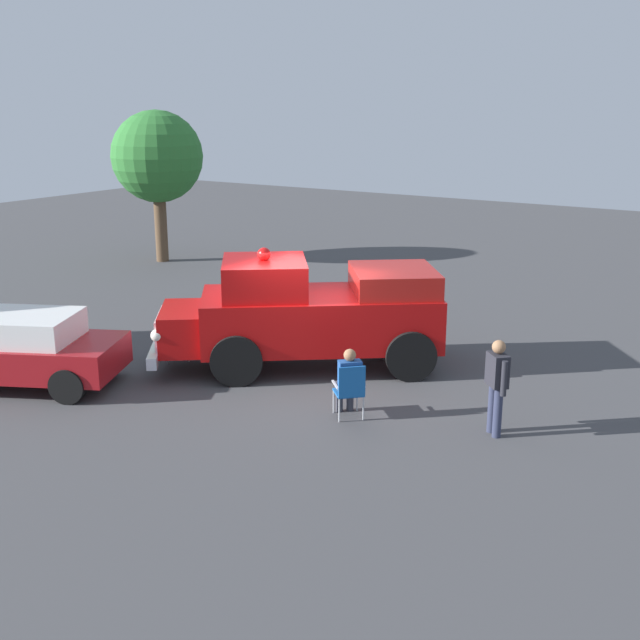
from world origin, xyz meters
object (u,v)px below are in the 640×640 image
(spectator_standing, at_px, (497,381))
(vintage_fire_truck, at_px, (309,312))
(classic_hot_rod, at_px, (12,349))
(oak_tree_left, at_px, (157,158))
(lawn_chair_by_car, at_px, (182,333))
(lawn_chair_near_truck, at_px, (350,388))
(spectator_seated, at_px, (348,379))

(spectator_standing, bearing_deg, vintage_fire_truck, -105.20)
(classic_hot_rod, relative_size, oak_tree_left, 0.91)
(lawn_chair_by_car, xyz_separation_m, spectator_standing, (0.17, 7.21, 0.37))
(vintage_fire_truck, bearing_deg, lawn_chair_by_car, -67.35)
(lawn_chair_near_truck, height_order, lawn_chair_by_car, same)
(lawn_chair_by_car, height_order, oak_tree_left, oak_tree_left)
(lawn_chair_near_truck, bearing_deg, spectator_seated, -134.96)
(lawn_chair_near_truck, distance_m, spectator_seated, 0.17)
(vintage_fire_truck, relative_size, oak_tree_left, 1.16)
(lawn_chair_near_truck, distance_m, spectator_standing, 2.54)
(lawn_chair_by_car, height_order, spectator_standing, spectator_standing)
(classic_hot_rod, height_order, spectator_standing, spectator_standing)
(classic_hot_rod, bearing_deg, vintage_fire_truck, 133.53)
(vintage_fire_truck, distance_m, classic_hot_rod, 5.99)
(oak_tree_left, bearing_deg, classic_hot_rod, 30.40)
(vintage_fire_truck, height_order, lawn_chair_near_truck, vintage_fire_truck)
(lawn_chair_by_car, bearing_deg, vintage_fire_truck, 112.65)
(spectator_seated, bearing_deg, vintage_fire_truck, -132.08)
(classic_hot_rod, relative_size, lawn_chair_near_truck, 4.64)
(lawn_chair_near_truck, distance_m, oak_tree_left, 15.89)
(spectator_seated, bearing_deg, classic_hot_rod, -71.09)
(lawn_chair_by_car, distance_m, spectator_standing, 7.22)
(spectator_standing, bearing_deg, spectator_seated, -75.30)
(lawn_chair_by_car, bearing_deg, classic_hot_rod, -29.70)
(vintage_fire_truck, bearing_deg, oak_tree_left, -122.26)
(vintage_fire_truck, distance_m, lawn_chair_near_truck, 3.04)
(lawn_chair_by_car, xyz_separation_m, oak_tree_left, (-7.84, -8.11, 3.00))
(lawn_chair_near_truck, relative_size, spectator_standing, 0.61)
(lawn_chair_by_car, relative_size, spectator_seated, 0.79)
(oak_tree_left, bearing_deg, lawn_chair_by_car, 45.94)
(vintage_fire_truck, distance_m, spectator_standing, 4.78)
(spectator_seated, bearing_deg, lawn_chair_by_car, -99.87)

